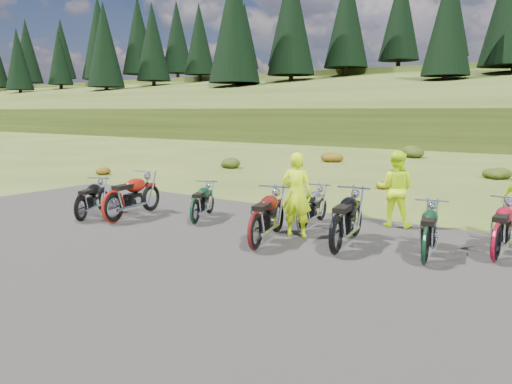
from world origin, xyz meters
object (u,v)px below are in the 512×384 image
Objects in this scene: motorcycle_7 at (424,266)px; person_middle at (297,196)px; motorcycle_3 at (302,233)px; motorcycle_0 at (82,222)px.

motorcycle_7 is 1.06× the size of person_middle.
motorcycle_3 is 1.06m from person_middle.
motorcycle_7 is (8.27, 1.36, 0.00)m from motorcycle_0.
person_middle reaches higher than motorcycle_3.
motorcycle_7 reaches higher than motorcycle_0.
motorcycle_7 reaches higher than motorcycle_3.
motorcycle_7 is (3.10, -0.92, 0.00)m from motorcycle_3.
motorcycle_0 is 0.96× the size of motorcycle_7.
person_middle is (-3.00, 0.46, 0.95)m from motorcycle_7.
person_middle reaches higher than motorcycle_0.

